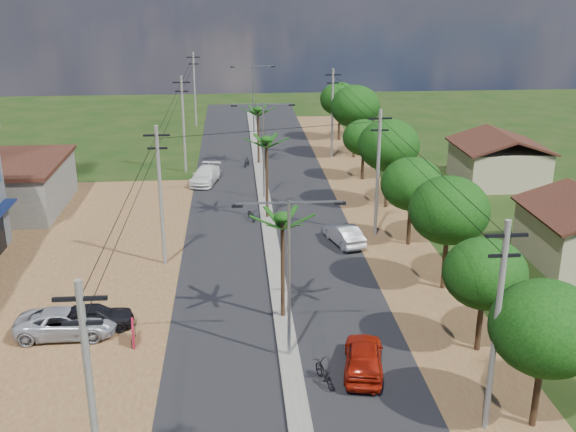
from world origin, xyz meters
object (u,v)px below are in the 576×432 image
moto_rider_east (324,374)px  roadside_sign (133,334)px  car_red_near (364,358)px  car_parked_silver (67,323)px  car_white_far (205,176)px  car_parked_dark (93,318)px  car_silver_mid (344,235)px

moto_rider_east → roadside_sign: roadside_sign is taller
car_red_near → car_parked_silver: 15.16m
car_white_far → car_parked_dark: (-4.88, -26.31, -0.02)m
car_silver_mid → moto_rider_east: size_ratio=2.18×
roadside_sign → moto_rider_east: bearing=-34.2°
moto_rider_east → roadside_sign: 10.03m
car_silver_mid → moto_rider_east: (-3.58, -16.71, -0.18)m
car_parked_silver → car_red_near: bearing=-108.4°
car_parked_dark → car_red_near: bearing=-119.7°
car_red_near → car_parked_dark: 14.17m
car_red_near → car_silver_mid: bearing=-85.2°
car_red_near → car_parked_silver: size_ratio=0.87×
car_red_near → moto_rider_east: 2.10m
car_red_near → moto_rider_east: car_red_near is taller
car_white_far → car_parked_silver: (-6.12, -26.83, -0.01)m
car_silver_mid → car_red_near: bearing=68.6°
car_red_near → car_parked_silver: car_red_near is taller
car_white_far → car_parked_dark: 26.76m
car_parked_silver → moto_rider_east: bearing=-114.1°
car_parked_dark → car_white_far: bearing=-19.1°
car_parked_dark → roadside_sign: car_parked_dark is taller
roadside_sign → car_white_far: bearing=75.8°
car_white_far → moto_rider_east: 32.85m
car_red_near → car_parked_dark: bearing=-10.4°
car_white_far → car_parked_silver: 27.52m
car_parked_silver → car_silver_mid: bearing=-55.7°
car_parked_silver → moto_rider_east: 13.63m
car_silver_mid → car_white_far: size_ratio=0.85×
car_red_near → roadside_sign: size_ratio=3.30×
car_parked_silver → roadside_sign: size_ratio=3.79×
roadside_sign → car_parked_dark: bearing=135.5°
car_red_near → moto_rider_east: bearing=33.3°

